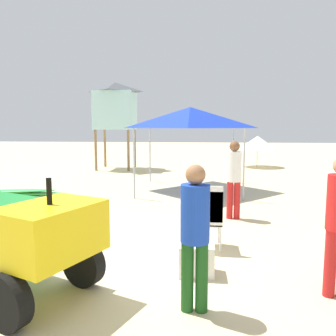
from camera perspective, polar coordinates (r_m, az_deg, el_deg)
ground at (r=5.47m, az=-10.60°, el=-15.27°), size 80.00×80.00×0.00m
utility_cart at (r=4.72m, az=-25.82°, el=-9.42°), size 2.81×2.13×1.50m
stacked_plastic_chairs at (r=5.70m, az=6.75°, el=-7.37°), size 0.48×0.48×1.11m
surfboard_pile at (r=9.49m, az=-24.85°, el=-4.68°), size 2.74×0.82×0.48m
lifeguard_near_left at (r=3.75m, az=4.59°, el=-10.20°), size 0.32×0.32×1.66m
lifeguard_near_right at (r=7.63m, az=11.11°, el=-1.05°), size 0.32×0.32×1.75m
popup_canopy at (r=10.97m, az=3.77°, el=8.50°), size 3.14×3.14×2.69m
lifeguard_tower at (r=16.75m, az=-8.92°, el=10.33°), size 1.98×1.98×4.18m
beach_umbrella_left at (r=17.89m, az=14.93°, el=4.16°), size 2.01×2.01×1.60m
cooler_box at (r=4.90m, az=4.90°, el=-15.12°), size 0.48×0.40×0.44m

